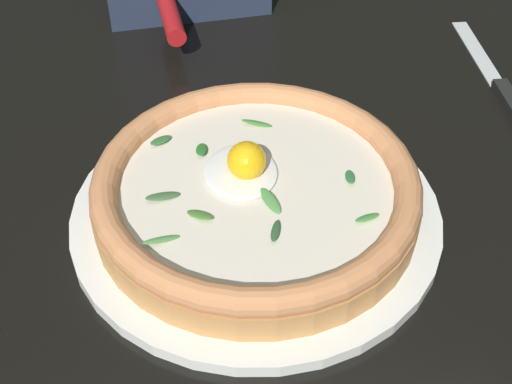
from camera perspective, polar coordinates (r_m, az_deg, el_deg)
ground_plane at (r=0.62m, az=1.02°, el=-4.16°), size 2.40×2.40×0.03m
pizza_plate at (r=0.61m, az=0.00°, el=-1.78°), size 0.32×0.32×0.01m
pizza at (r=0.59m, az=-0.02°, el=0.19°), size 0.28×0.28×0.06m
pizza_cutter at (r=0.85m, az=-7.21°, el=14.67°), size 0.15×0.03×0.08m
table_knife at (r=0.81m, az=19.55°, el=8.07°), size 0.23×0.02×0.01m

